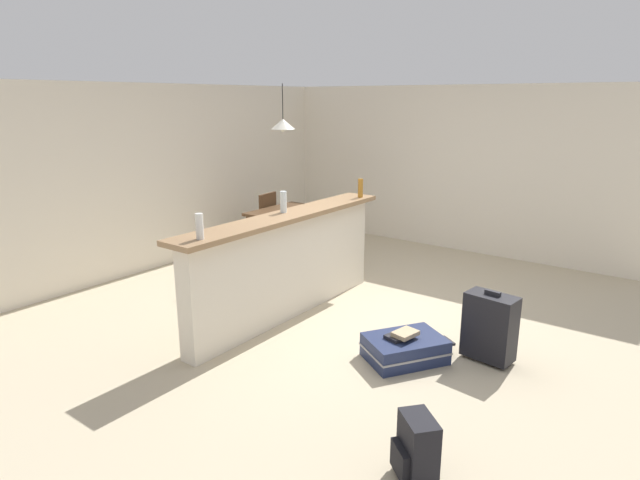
{
  "coord_description": "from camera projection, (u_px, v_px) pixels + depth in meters",
  "views": [
    {
      "loc": [
        -4.74,
        -3.1,
        2.31
      ],
      "look_at": [
        -0.04,
        0.39,
        0.74
      ],
      "focal_mm": 29.8,
      "sensor_mm": 36.0,
      "label": 1
    }
  ],
  "objects": [
    {
      "name": "partition_half_wall",
      "position": [
        287.0,
        268.0,
        5.7
      ],
      "size": [
        2.8,
        0.2,
        1.08
      ],
      "primitive_type": "cube",
      "color": "silver",
      "rests_on": "ground_plane"
    },
    {
      "name": "dining_chair_near_partition",
      "position": [
        319.0,
        232.0,
        7.32
      ],
      "size": [
        0.41,
        0.41,
        0.93
      ],
      "color": "#4C331E",
      "rests_on": "ground_plane"
    },
    {
      "name": "bar_countertop",
      "position": [
        287.0,
        216.0,
        5.55
      ],
      "size": [
        2.96,
        0.4,
        0.05
      ],
      "primitive_type": "cube",
      "color": "#93704C",
      "rests_on": "partition_half_wall"
    },
    {
      "name": "wall_right",
      "position": [
        443.0,
        168.0,
        8.27
      ],
      "size": [
        0.1,
        6.0,
        2.5
      ],
      "primitive_type": "cube",
      "color": "silver",
      "rests_on": "ground_plane"
    },
    {
      "name": "pendant_lamp",
      "position": [
        283.0,
        124.0,
        7.41
      ],
      "size": [
        0.34,
        0.34,
        0.66
      ],
      "color": "black"
    },
    {
      "name": "wall_back",
      "position": [
        171.0,
        175.0,
        7.49
      ],
      "size": [
        6.6,
        0.1,
        2.5
      ],
      "primitive_type": "cube",
      "color": "silver",
      "rests_on": "ground_plane"
    },
    {
      "name": "ground_plane",
      "position": [
        349.0,
        309.0,
        6.07
      ],
      "size": [
        13.0,
        13.0,
        0.05
      ],
      "primitive_type": "cube",
      "color": "#BCAD8E"
    },
    {
      "name": "dining_chair_far_side",
      "position": [
        263.0,
        220.0,
        8.08
      ],
      "size": [
        0.44,
        0.44,
        0.93
      ],
      "color": "#4C331E",
      "rests_on": "ground_plane"
    },
    {
      "name": "suitcase_upright_black",
      "position": [
        490.0,
        327.0,
        4.75
      ],
      "size": [
        0.29,
        0.47,
        0.67
      ],
      "color": "black",
      "rests_on": "ground_plane"
    },
    {
      "name": "book_stack",
      "position": [
        402.0,
        335.0,
        4.76
      ],
      "size": [
        0.27,
        0.27,
        0.07
      ],
      "color": "black",
      "rests_on": "suitcase_flat_navy"
    },
    {
      "name": "bottle_amber",
      "position": [
        360.0,
        188.0,
        6.45
      ],
      "size": [
        0.06,
        0.06,
        0.23
      ],
      "primitive_type": "cylinder",
      "color": "#9E661E",
      "rests_on": "bar_countertop"
    },
    {
      "name": "dining_table",
      "position": [
        289.0,
        217.0,
        7.68
      ],
      "size": [
        1.1,
        0.8,
        0.74
      ],
      "color": "#4C331E",
      "rests_on": "ground_plane"
    },
    {
      "name": "bottle_clear",
      "position": [
        283.0,
        202.0,
        5.6
      ],
      "size": [
        0.07,
        0.07,
        0.23
      ],
      "primitive_type": "cylinder",
      "color": "silver",
      "rests_on": "bar_countertop"
    },
    {
      "name": "bottle_white",
      "position": [
        199.0,
        226.0,
        4.54
      ],
      "size": [
        0.07,
        0.07,
        0.23
      ],
      "primitive_type": "cylinder",
      "color": "silver",
      "rests_on": "bar_countertop"
    },
    {
      "name": "suitcase_flat_navy",
      "position": [
        405.0,
        348.0,
        4.81
      ],
      "size": [
        0.88,
        0.79,
        0.22
      ],
      "color": "#1E284C",
      "rests_on": "ground_plane"
    },
    {
      "name": "backpack_black",
      "position": [
        417.0,
        449.0,
        3.29
      ],
      "size": [
        0.34,
        0.34,
        0.42
      ],
      "color": "black",
      "rests_on": "ground_plane"
    }
  ]
}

